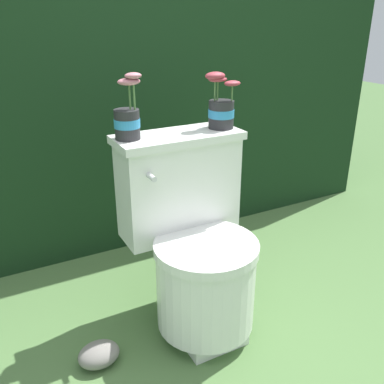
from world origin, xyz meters
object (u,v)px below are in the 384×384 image
at_px(toilet, 195,245).
at_px(potted_plant_left, 127,118).
at_px(potted_plant_midleft, 221,108).
at_px(garden_stone, 99,354).

bearing_deg(toilet, potted_plant_left, 141.55).
distance_m(potted_plant_midleft, garden_stone, 1.04).
bearing_deg(potted_plant_left, toilet, -38.45).
relative_size(potted_plant_left, garden_stone, 1.54).
relative_size(potted_plant_midleft, garden_stone, 1.42).
bearing_deg(garden_stone, potted_plant_midleft, 16.84).
height_order(potted_plant_left, potted_plant_midleft, potted_plant_left).
bearing_deg(garden_stone, toilet, 7.14).
distance_m(toilet, potted_plant_midleft, 0.55).
height_order(potted_plant_midleft, garden_stone, potted_plant_midleft).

